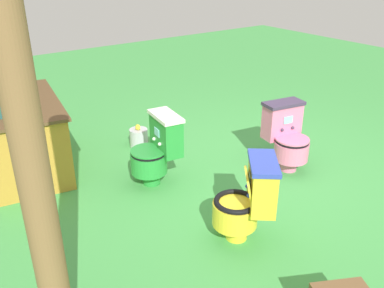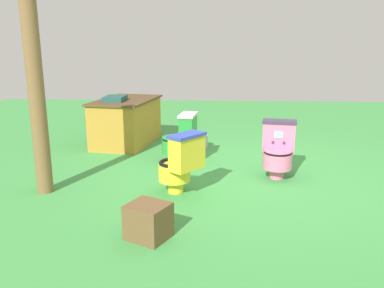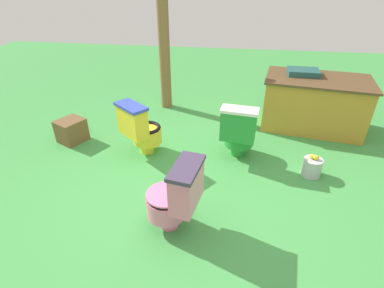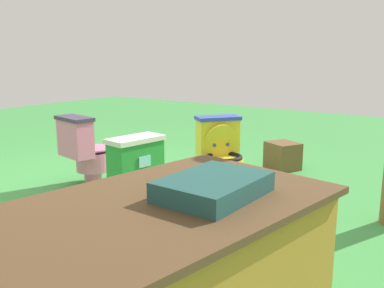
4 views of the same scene
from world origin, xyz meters
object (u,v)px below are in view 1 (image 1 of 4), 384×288
object	(u,v)px
toilet_pink	(287,136)
wooden_post	(35,182)
lemon_bucket	(139,137)
toilet_green	(157,149)
toilet_yellow	(247,200)
vendor_table	(20,136)

from	to	relation	value
toilet_pink	wooden_post	world-z (taller)	wooden_post
toilet_pink	lemon_bucket	bearing A→B (deg)	-43.91
toilet_green	lemon_bucket	xyz separation A→B (m)	(0.87, -0.27, -0.25)
toilet_yellow	wooden_post	world-z (taller)	wooden_post
toilet_green	wooden_post	size ratio (longest dim) A/B	0.33
toilet_pink	wooden_post	distance (m)	2.97
vendor_table	wooden_post	size ratio (longest dim) A/B	0.72
vendor_table	lemon_bucket	bearing A→B (deg)	-99.58
toilet_yellow	wooden_post	size ratio (longest dim) A/B	0.33
wooden_post	lemon_bucket	size ratio (longest dim) A/B	7.90
toilet_green	toilet_pink	size ratio (longest dim) A/B	1.00
toilet_green	wooden_post	xyz separation A→B (m)	(-1.26, 1.48, 0.72)
vendor_table	lemon_bucket	xyz separation A→B (m)	(-0.22, -1.30, -0.28)
toilet_green	toilet_pink	bearing A→B (deg)	-104.99
toilet_pink	wooden_post	bearing A→B (deg)	24.25
toilet_yellow	lemon_bucket	distance (m)	2.12
toilet_yellow	wooden_post	distance (m)	1.74
toilet_yellow	toilet_green	bearing A→B (deg)	42.83
toilet_pink	vendor_table	xyz separation A→B (m)	(1.64, 2.34, 0.02)
toilet_yellow	wooden_post	bearing A→B (deg)	129.24
toilet_pink	lemon_bucket	size ratio (longest dim) A/B	2.63
vendor_table	wooden_post	world-z (taller)	wooden_post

